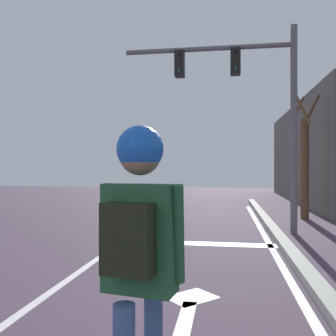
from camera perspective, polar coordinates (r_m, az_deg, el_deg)
name	(u,v)px	position (r m, az deg, el deg)	size (l,w,h in m)	color
lane_line_center	(70,279)	(5.53, -15.17, -16.38)	(0.12, 20.00, 0.01)	silver
lane_line_curbside	(296,290)	(5.16, 19.39, -17.60)	(0.12, 20.00, 0.01)	silver
stop_bar	(198,243)	(7.68, 4.68, -11.70)	(3.21, 0.40, 0.01)	silver
lane_arrow_stem	(183,328)	(3.88, 2.41, -23.73)	(0.16, 1.40, 0.01)	silver
lane_arrow_head	(191,297)	(4.66, 3.68, -19.54)	(0.56, 0.44, 0.01)	silver
curb_strip	(316,286)	(5.19, 22.23, -16.72)	(0.24, 24.00, 0.14)	#9FA092
skater	(139,241)	(1.98, -4.59, -11.39)	(0.47, 0.63, 1.71)	#344E79
traffic_signal_mast	(247,90)	(9.21, 12.23, 11.85)	(4.18, 0.34, 4.96)	#5D5A5E
roadside_tree	(304,162)	(11.95, 20.60, 0.96)	(0.92, 0.92, 4.08)	brown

